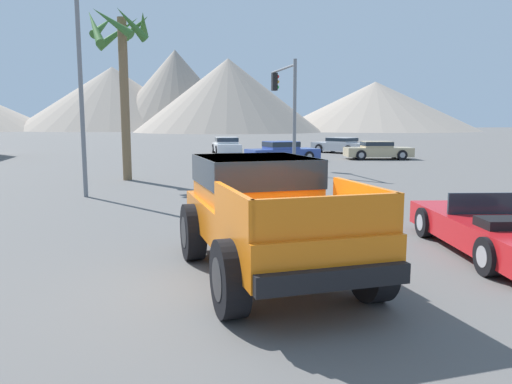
# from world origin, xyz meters

# --- Properties ---
(ground_plane) EXTENTS (320.00, 320.00, 0.00)m
(ground_plane) POSITION_xyz_m (0.00, 0.00, 0.00)
(ground_plane) COLOR #5B5956
(orange_pickup_truck) EXTENTS (2.53, 4.81, 1.84)m
(orange_pickup_truck) POSITION_xyz_m (0.38, 0.52, 1.06)
(orange_pickup_truck) COLOR orange
(orange_pickup_truck) RESTS_ON ground_plane
(red_convertible_car) EXTENTS (2.56, 4.60, 1.07)m
(red_convertible_car) POSITION_xyz_m (4.87, 0.62, 0.42)
(red_convertible_car) COLOR red
(red_convertible_car) RESTS_ON ground_plane
(parked_car_tan) EXTENTS (4.46, 2.52, 1.15)m
(parked_car_tan) POSITION_xyz_m (13.44, 22.42, 0.59)
(parked_car_tan) COLOR tan
(parked_car_tan) RESTS_ON ground_plane
(parked_car_white) EXTENTS (2.07, 4.18, 1.26)m
(parked_car_white) POSITION_xyz_m (4.83, 29.79, 0.64)
(parked_car_white) COLOR white
(parked_car_white) RESTS_ON ground_plane
(parked_car_silver) EXTENTS (3.81, 4.74, 1.19)m
(parked_car_silver) POSITION_xyz_m (13.51, 28.64, 0.62)
(parked_car_silver) COLOR #B7BABF
(parked_car_silver) RESTS_ON ground_plane
(parked_car_blue) EXTENTS (4.60, 2.50, 1.22)m
(parked_car_blue) POSITION_xyz_m (6.95, 22.18, 0.62)
(parked_car_blue) COLOR #334C9E
(parked_car_blue) RESTS_ON ground_plane
(traffic_light_main) EXTENTS (0.38, 4.05, 5.20)m
(traffic_light_main) POSITION_xyz_m (5.39, 16.37, 3.67)
(traffic_light_main) COLOR slate
(traffic_light_main) RESTS_ON ground_plane
(street_lamp_post) EXTENTS (0.90, 0.24, 7.68)m
(street_lamp_post) POSITION_xyz_m (-3.29, 9.74, 4.62)
(street_lamp_post) COLOR slate
(street_lamp_post) RESTS_ON ground_plane
(palm_tree_tall) EXTENTS (2.72, 2.73, 6.95)m
(palm_tree_tall) POSITION_xyz_m (-2.16, 14.20, 5.20)
(palm_tree_tall) COLOR brown
(palm_tree_tall) RESTS_ON ground_plane
(distant_mountain_range) EXTENTS (156.30, 76.40, 20.89)m
(distant_mountain_range) POSITION_xyz_m (4.21, 123.62, 7.81)
(distant_mountain_range) COLOR gray
(distant_mountain_range) RESTS_ON ground_plane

